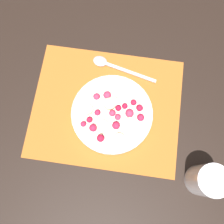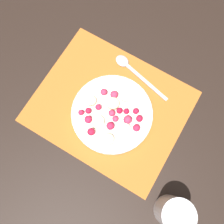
{
  "view_description": "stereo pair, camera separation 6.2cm",
  "coord_description": "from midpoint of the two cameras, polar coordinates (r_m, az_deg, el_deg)",
  "views": [
    {
      "loc": [
        0.04,
        -0.18,
        0.64
      ],
      "look_at": [
        0.02,
        -0.02,
        0.04
      ],
      "focal_mm": 40.0,
      "sensor_mm": 36.0,
      "label": 1
    },
    {
      "loc": [
        0.1,
        -0.16,
        0.64
      ],
      "look_at": [
        0.02,
        -0.02,
        0.04
      ],
      "focal_mm": 40.0,
      "sensor_mm": 36.0,
      "label": 2
    }
  ],
  "objects": [
    {
      "name": "fruit_bowl",
      "position": [
        0.63,
        -2.72,
        -0.98
      ],
      "size": [
        0.21,
        0.21,
        0.05
      ],
      "color": "white",
      "rests_on": "placemat"
    },
    {
      "name": "placemat",
      "position": [
        0.66,
        -3.94,
        0.53
      ],
      "size": [
        0.39,
        0.32,
        0.01
      ],
      "color": "#B26023",
      "rests_on": "ground_plane"
    },
    {
      "name": "ground_plane",
      "position": [
        0.66,
        -3.93,
        0.46
      ],
      "size": [
        3.0,
        3.0,
        0.0
      ],
      "primitive_type": "plane",
      "color": "black"
    },
    {
      "name": "drinking_glass",
      "position": [
        0.62,
        18.07,
        -15.18
      ],
      "size": [
        0.07,
        0.07,
        0.1
      ],
      "color": "white",
      "rests_on": "ground_plane"
    },
    {
      "name": "spoon",
      "position": [
        0.7,
        -2.78,
        10.19
      ],
      "size": [
        0.18,
        0.06,
        0.01
      ],
      "rotation": [
        0.0,
        0.0,
        2.91
      ],
      "color": "#B2B2B7",
      "rests_on": "placemat"
    }
  ]
}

